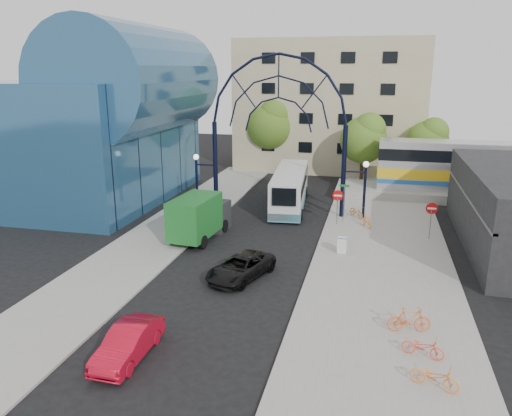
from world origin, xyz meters
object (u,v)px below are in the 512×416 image
(red_sedan, at_px, (128,343))
(do_not_enter_sign, at_px, (431,212))
(stop_sign, at_px, (338,199))
(green_truck, at_px, (200,216))
(tree_north_c, at_px, (429,140))
(bike_far_c, at_px, (435,377))
(tree_north_a, at_px, (365,137))
(street_name_sign, at_px, (344,195))
(black_suv, at_px, (241,267))
(bike_far_b, at_px, (409,319))
(bike_far_a, at_px, (423,347))
(bike_near_a, at_px, (356,211))
(bike_near_b, at_px, (367,221))
(city_bus, at_px, (290,188))
(sandwich_board, at_px, (342,244))
(tree_north_b, at_px, (271,124))
(gateway_arch, at_px, (278,102))

(red_sedan, bearing_deg, do_not_enter_sign, 54.53)
(stop_sign, distance_m, green_truck, 9.97)
(tree_north_c, relative_size, bike_far_c, 3.81)
(tree_north_a, relative_size, tree_north_c, 1.08)
(street_name_sign, xyz_separation_m, tree_north_c, (6.92, 15.33, 2.15))
(black_suv, xyz_separation_m, bike_far_b, (8.53, -3.99, 0.05))
(street_name_sign, xyz_separation_m, red_sedan, (-6.86, -19.89, -1.48))
(bike_far_a, bearing_deg, red_sedan, 118.03)
(do_not_enter_sign, bearing_deg, tree_north_c, 86.42)
(bike_near_a, bearing_deg, tree_north_c, 32.08)
(stop_sign, xyz_separation_m, bike_near_b, (2.13, -0.27, -1.43))
(stop_sign, height_order, bike_far_a, stop_sign)
(bike_near_b, bearing_deg, red_sedan, -139.02)
(tree_north_c, relative_size, city_bus, 0.59)
(do_not_enter_sign, relative_size, tree_north_c, 0.38)
(sandwich_board, relative_size, bike_near_a, 0.58)
(tree_north_a, height_order, bike_near_a, tree_north_a)
(street_name_sign, bearing_deg, bike_far_c, -76.68)
(black_suv, distance_m, bike_near_b, 12.30)
(street_name_sign, height_order, tree_north_b, tree_north_b)
(bike_near_a, bearing_deg, do_not_enter_sign, -73.77)
(tree_north_c, bearing_deg, gateway_arch, -131.04)
(city_bus, relative_size, bike_far_c, 6.40)
(bike_far_a, bearing_deg, tree_north_c, 10.35)
(do_not_enter_sign, xyz_separation_m, bike_far_b, (-1.91, -12.78, -1.30))
(bike_near_a, height_order, bike_near_b, bike_near_a)
(city_bus, xyz_separation_m, bike_near_b, (6.35, -4.67, -0.98))
(bike_far_a, bearing_deg, bike_far_c, -157.88)
(gateway_arch, distance_m, green_truck, 10.64)
(red_sedan, bearing_deg, bike_near_b, 66.43)
(bike_near_b, distance_m, bike_far_a, 16.62)
(gateway_arch, height_order, do_not_enter_sign, gateway_arch)
(do_not_enter_sign, height_order, sandwich_board, do_not_enter_sign)
(city_bus, relative_size, bike_near_b, 7.39)
(bike_near_b, height_order, bike_far_b, bike_far_b)
(gateway_arch, relative_size, tree_north_c, 2.10)
(street_name_sign, xyz_separation_m, bike_far_c, (4.56, -19.25, -1.56))
(black_suv, height_order, bike_far_c, black_suv)
(bike_near_a, xyz_separation_m, bike_far_a, (3.41, -18.69, -0.02))
(bike_far_c, bearing_deg, tree_north_c, 14.64)
(tree_north_b, height_order, bike_near_a, tree_north_b)
(black_suv, xyz_separation_m, bike_far_c, (9.19, -7.86, -0.06))
(tree_north_c, height_order, bike_near_a, tree_north_c)
(tree_north_b, height_order, black_suv, tree_north_b)
(city_bus, xyz_separation_m, green_truck, (-4.41, -9.37, -0.05))
(gateway_arch, height_order, black_suv, gateway_arch)
(gateway_arch, bearing_deg, tree_north_c, 48.96)
(do_not_enter_sign, relative_size, tree_north_a, 0.35)
(bike_near_a, relative_size, bike_far_c, 1.00)
(tree_north_a, height_order, bike_near_b, tree_north_a)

